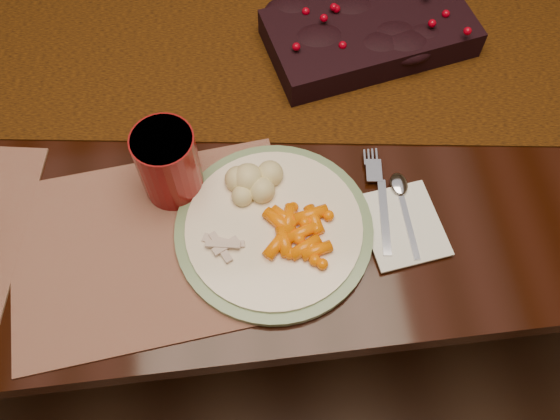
{
  "coord_description": "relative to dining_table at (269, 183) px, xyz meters",
  "views": [
    {
      "loc": [
        -0.06,
        -0.7,
        1.56
      ],
      "look_at": [
        -0.01,
        -0.3,
        0.8
      ],
      "focal_mm": 38.0,
      "sensor_mm": 36.0,
      "label": 1
    }
  ],
  "objects": [
    {
      "name": "floor",
      "position": [
        0.0,
        0.0,
        -0.38
      ],
      "size": [
        5.0,
        5.0,
        0.0
      ],
      "primitive_type": "plane",
      "color": "black",
      "rests_on": "ground"
    },
    {
      "name": "spoon",
      "position": [
        0.18,
        -0.3,
        0.39
      ],
      "size": [
        0.03,
        0.14,
        0.0
      ],
      "primitive_type": null,
      "rotation": [
        0.0,
        0.0,
        0.01
      ],
      "color": "white",
      "rests_on": "napkin"
    },
    {
      "name": "baby_carrots",
      "position": [
        -0.0,
        -0.33,
        0.4
      ],
      "size": [
        0.12,
        0.11,
        0.02
      ],
      "primitive_type": null,
      "rotation": [
        0.0,
        0.0,
        -0.36
      ],
      "color": "#FF6C00",
      "rests_on": "dinner_plate"
    },
    {
      "name": "red_cup",
      "position": [
        -0.17,
        -0.21,
        0.44
      ],
      "size": [
        0.12,
        0.12,
        0.13
      ],
      "primitive_type": "cylinder",
      "rotation": [
        0.0,
        0.0,
        0.33
      ],
      "color": "maroon",
      "rests_on": "placemat_main"
    },
    {
      "name": "fork",
      "position": [
        0.15,
        -0.29,
        0.39
      ],
      "size": [
        0.05,
        0.17,
        0.0
      ],
      "primitive_type": null,
      "rotation": [
        0.0,
        0.0,
        -0.13
      ],
      "color": "#B8B7C0",
      "rests_on": "napkin"
    },
    {
      "name": "centerpiece",
      "position": [
        0.19,
        0.05,
        0.41
      ],
      "size": [
        0.39,
        0.25,
        0.07
      ],
      "primitive_type": null,
      "rotation": [
        0.0,
        0.0,
        0.21
      ],
      "color": "black",
      "rests_on": "table_runner"
    },
    {
      "name": "table_runner",
      "position": [
        0.05,
        0.02,
        0.38
      ],
      "size": [
        1.72,
        0.57,
        0.0
      ],
      "primitive_type": "cube",
      "rotation": [
        0.0,
        0.0,
        -0.13
      ],
      "color": "#503416",
      "rests_on": "dining_table"
    },
    {
      "name": "placemat_main",
      "position": [
        -0.2,
        -0.31,
        0.38
      ],
      "size": [
        0.45,
        0.35,
        0.0
      ],
      "primitive_type": "cube",
      "rotation": [
        0.0,
        0.0,
        0.1
      ],
      "color": "brown",
      "rests_on": "dining_table"
    },
    {
      "name": "turkey_shreds",
      "position": [
        -0.09,
        -0.33,
        0.4
      ],
      "size": [
        0.08,
        0.07,
        0.01
      ],
      "primitive_type": null,
      "rotation": [
        0.0,
        0.0,
        -0.28
      ],
      "color": "#D69E8B",
      "rests_on": "dinner_plate"
    },
    {
      "name": "napkin",
      "position": [
        0.17,
        -0.32,
        0.38
      ],
      "size": [
        0.13,
        0.15,
        0.0
      ],
      "primitive_type": "cube",
      "rotation": [
        0.0,
        0.0,
        0.14
      ],
      "color": "white",
      "rests_on": "placemat_main"
    },
    {
      "name": "dining_table",
      "position": [
        0.0,
        0.0,
        0.0
      ],
      "size": [
        1.8,
        1.0,
        0.75
      ],
      "primitive_type": "cube",
      "color": "black",
      "rests_on": "floor"
    },
    {
      "name": "mashed_potatoes",
      "position": [
        -0.04,
        -0.24,
        0.42
      ],
      "size": [
        0.11,
        0.1,
        0.05
      ],
      "primitive_type": null,
      "rotation": [
        0.0,
        0.0,
        0.29
      ],
      "color": "tan",
      "rests_on": "dinner_plate"
    },
    {
      "name": "dinner_plate",
      "position": [
        -0.02,
        -0.31,
        0.39
      ],
      "size": [
        0.33,
        0.33,
        0.02
      ],
      "primitive_type": "cylinder",
      "rotation": [
        0.0,
        0.0,
        -0.12
      ],
      "color": "#FFE9C8",
      "rests_on": "placemat_main"
    }
  ]
}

